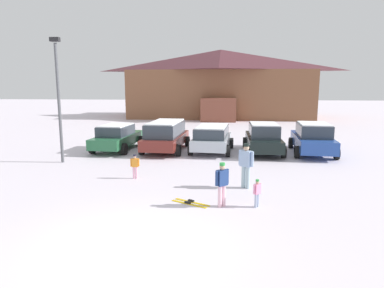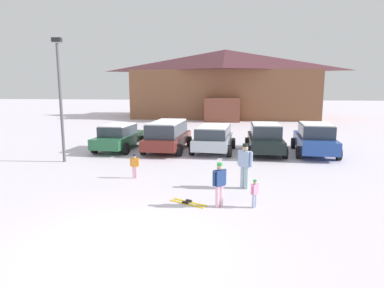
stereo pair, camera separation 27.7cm
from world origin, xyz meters
The scene contains 13 objects.
ground centered at (0.00, 0.00, 0.00)m, with size 160.00×160.00×0.00m, color silver.
ski_lodge centered at (1.98, 33.90, 3.96)m, with size 21.21×12.15×7.82m.
parked_green_coupe centered at (-3.95, 11.96, 0.77)m, with size 2.37×4.64×1.51m.
parked_maroon_van centered at (-1.08, 11.92, 0.92)m, with size 2.49×4.86×1.71m.
parked_silver_wagon centered at (1.58, 11.80, 0.82)m, with size 2.54×4.18×1.50m.
parked_black_sedan centered at (4.44, 11.75, 0.84)m, with size 2.15×4.56×1.68m.
parked_blue_hatchback centered at (7.13, 11.76, 0.86)m, with size 2.49×4.86×1.72m.
skier_child_in_pink_snowsuit centered at (3.21, 2.95, 0.50)m, with size 0.26×0.24×0.89m.
skier_teen_in_navy_coat centered at (2.12, 2.91, 0.79)m, with size 0.42×0.37×1.41m.
skier_child_in_orange_jacket centered at (-1.38, 5.90, 0.56)m, with size 0.37×0.17×0.99m.
skier_adult_in_blue_parka centered at (3.00, 4.97, 0.94)m, with size 0.53×0.43×1.67m.
pair_of_skis centered at (1.12, 3.13, 0.02)m, with size 1.28×0.88×0.08m.
lamp_post centered at (-5.68, 8.52, 3.32)m, with size 0.44×0.24×5.94m.
Camera 2 is at (2.32, -7.32, 3.76)m, focal length 32.00 mm.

